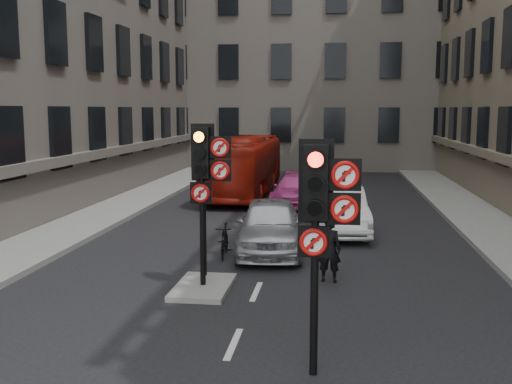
% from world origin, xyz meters
% --- Properties ---
extents(pavement_left, '(3.00, 50.00, 0.16)m').
position_xyz_m(pavement_left, '(-7.20, 12.00, 0.08)').
color(pavement_left, gray).
rests_on(pavement_left, ground).
extents(pavement_right, '(3.00, 50.00, 0.16)m').
position_xyz_m(pavement_right, '(7.20, 12.00, 0.08)').
color(pavement_right, gray).
rests_on(pavement_right, ground).
extents(centre_island, '(1.20, 2.00, 0.12)m').
position_xyz_m(centre_island, '(-1.20, 5.00, 0.06)').
color(centre_island, gray).
rests_on(centre_island, ground).
extents(building_far, '(30.00, 14.00, 20.00)m').
position_xyz_m(building_far, '(0.00, 38.00, 10.00)').
color(building_far, '#655C55').
rests_on(building_far, ground).
extents(signal_near, '(0.91, 0.40, 3.58)m').
position_xyz_m(signal_near, '(1.49, 0.99, 2.58)').
color(signal_near, black).
rests_on(signal_near, ground).
extents(signal_far, '(0.91, 0.40, 3.58)m').
position_xyz_m(signal_far, '(-1.11, 4.99, 2.70)').
color(signal_far, black).
rests_on(signal_far, centre_island).
extents(car_silver, '(2.13, 4.57, 1.52)m').
position_xyz_m(car_silver, '(-0.10, 8.76, 0.76)').
color(car_silver, '#AFB2B7').
rests_on(car_silver, ground).
extents(car_white, '(2.00, 4.64, 1.48)m').
position_xyz_m(car_white, '(1.84, 11.72, 0.74)').
color(car_white, white).
rests_on(car_white, ground).
extents(car_pink, '(2.03, 4.37, 1.24)m').
position_xyz_m(car_pink, '(0.06, 17.32, 0.62)').
color(car_pink, '#D63F99').
rests_on(car_pink, ground).
extents(bus_red, '(2.43, 9.85, 2.74)m').
position_xyz_m(bus_red, '(-2.50, 19.90, 1.37)').
color(bus_red, maroon).
rests_on(bus_red, ground).
extents(motorcycle, '(0.53, 1.51, 0.89)m').
position_xyz_m(motorcycle, '(-1.27, 8.05, 0.45)').
color(motorcycle, black).
rests_on(motorcycle, ground).
extents(motorcyclist, '(0.61, 0.44, 1.54)m').
position_xyz_m(motorcyclist, '(1.58, 6.00, 0.77)').
color(motorcyclist, black).
rests_on(motorcyclist, ground).
extents(info_sign, '(0.36, 0.11, 2.08)m').
position_xyz_m(info_sign, '(-1.31, 5.73, 1.47)').
color(info_sign, black).
rests_on(info_sign, centre_island).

